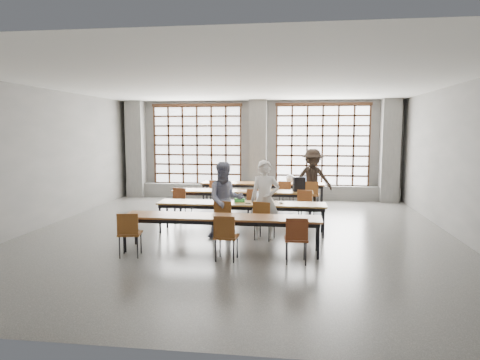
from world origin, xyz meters
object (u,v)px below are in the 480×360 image
object	(u,v)px
student_back	(313,179)
laptop_front	(264,200)
chair_near_left	(129,230)
backpack	(299,184)
desk_row_b	(242,193)
chair_back_right	(312,192)
chair_near_right	(296,235)
chair_mid_centre	(254,201)
green_box	(240,200)
chair_near_mid	(226,233)
red_pouch	(130,231)
chair_mid_right	(306,202)
desk_row_d	(221,219)
chair_back_mid	(286,192)
laptop_back	(304,181)
chair_front_right	(263,216)
chair_back_left	(217,191)
chair_front_left	(224,215)
desk_row_a	(262,185)
desk_row_c	(241,205)
student_male	(265,200)
mouse	(281,203)
chair_mid_left	(182,199)
student_female	(225,200)
plastic_bag	(290,179)

from	to	relation	value
student_back	laptop_front	xyz separation A→B (m)	(-1.26, -3.31, -0.15)
chair_near_left	backpack	xyz separation A→B (m)	(3.25, 4.36, 0.39)
desk_row_b	chair_back_right	bearing A→B (deg)	31.74
chair_back_right	chair_near_right	distance (m)	5.58
chair_mid_centre	green_box	distance (m)	1.38
chair_near_mid	red_pouch	distance (m)	1.90
chair_mid_right	chair_near_left	xyz separation A→B (m)	(-3.43, -3.68, 0.00)
desk_row_d	chair_back_mid	distance (m)	5.07
desk_row_d	green_box	size ratio (longest dim) A/B	16.00
chair_near_left	laptop_back	size ratio (longest dim) A/B	2.32
laptop_back	laptop_front	bearing A→B (deg)	-104.48
student_back	chair_front_right	bearing A→B (deg)	-118.02
chair_back_left	laptop_back	bearing A→B (deg)	14.93
desk_row_d	chair_front_left	size ratio (longest dim) A/B	4.55
desk_row_a	chair_mid_centre	bearing A→B (deg)	-90.49
desk_row_c	student_male	world-z (taller)	student_male
desk_row_c	green_box	xyz separation A→B (m)	(-0.05, 0.08, 0.11)
desk_row_b	laptop_front	xyz separation A→B (m)	(0.77, -1.94, 0.13)
chair_mid_centre	laptop_front	xyz separation A→B (m)	(0.36, -1.31, 0.25)
chair_near_left	student_back	size ratio (longest dim) A/B	0.47
chair_back_mid	desk_row_a	bearing A→B (deg)	141.16
desk_row_c	desk_row_d	size ratio (longest dim) A/B	1.00
chair_mid_centre	student_male	bearing A→B (deg)	-77.46
desk_row_d	mouse	bearing A→B (deg)	54.67
chair_back_right	chair_front_right	size ratio (longest dim) A/B	1.00
desk_row_a	chair_near_right	distance (m)	6.29
desk_row_b	student_back	distance (m)	2.46
chair_back_left	green_box	world-z (taller)	chair_back_left
chair_mid_centre	chair_mid_left	bearing A→B (deg)	179.91
student_female	plastic_bag	world-z (taller)	student_female
chair_mid_right	chair_front_left	distance (m)	2.77
mouse	backpack	bearing A→B (deg)	78.76
backpack	student_back	bearing A→B (deg)	57.37
desk_row_d	chair_back_right	world-z (taller)	chair_back_right
chair_near_right	chair_front_right	bearing A→B (deg)	114.03
chair_near_mid	red_pouch	bearing A→B (deg)	177.61
chair_back_mid	mouse	distance (m)	3.32
chair_back_right	green_box	world-z (taller)	chair_back_right
student_back	laptop_front	size ratio (longest dim) A/B	4.48
desk_row_b	desk_row_d	xyz separation A→B (m)	(0.03, -3.68, 0.00)
student_male	laptop_front	bearing A→B (deg)	92.21
chair_back_mid	laptop_back	xyz separation A→B (m)	(0.58, 0.74, 0.25)
chair_near_left	desk_row_a	bearing A→B (deg)	71.42
desk_row_a	chair_front_right	bearing A→B (deg)	-85.20
chair_mid_centre	chair_back_mid	bearing A→B (deg)	66.95
chair_back_left	chair_front_left	world-z (taller)	same
student_female	student_back	distance (m)	4.44
desk_row_d	student_back	distance (m)	5.44
desk_row_b	chair_mid_left	bearing A→B (deg)	-158.90
chair_near_left	chair_near_mid	bearing A→B (deg)	-0.03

